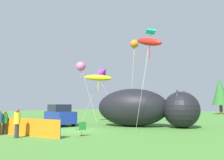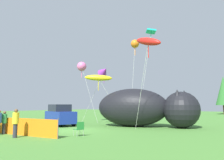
# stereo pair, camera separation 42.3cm
# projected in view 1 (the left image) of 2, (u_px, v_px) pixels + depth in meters

# --- Properties ---
(ground_plane) EXTENTS (120.00, 120.00, 0.00)m
(ground_plane) POSITION_uv_depth(u_px,v_px,m) (74.00, 130.00, 17.28)
(ground_plane) COLOR #477F33
(parked_car) EXTENTS (4.26, 2.73, 2.04)m
(parked_car) POSITION_uv_depth(u_px,v_px,m) (60.00, 115.00, 21.19)
(parked_car) COLOR navy
(parked_car) RESTS_ON ground
(folding_chair) EXTENTS (0.65, 0.65, 0.91)m
(folding_chair) POSITION_uv_depth(u_px,v_px,m) (81.00, 128.00, 13.99)
(folding_chair) COLOR #267F33
(folding_chair) RESTS_ON ground
(inflatable_cat) EXTENTS (9.45, 5.84, 3.52)m
(inflatable_cat) POSITION_uv_depth(u_px,v_px,m) (144.00, 109.00, 20.15)
(inflatable_cat) COLOR black
(inflatable_cat) RESTS_ON ground
(safety_fence) EXTENTS (6.49, 1.22, 1.22)m
(safety_fence) POSITION_uv_depth(u_px,v_px,m) (22.00, 127.00, 14.36)
(safety_fence) COLOR orange
(safety_fence) RESTS_ON ground
(spectator_in_green_shirt) EXTENTS (0.34, 0.34, 1.57)m
(spectator_in_green_shirt) POSITION_uv_depth(u_px,v_px,m) (5.00, 122.00, 14.85)
(spectator_in_green_shirt) COLOR #2D2D38
(spectator_in_green_shirt) RESTS_ON ground
(spectator_in_white_shirt) EXTENTS (0.38, 0.38, 1.75)m
(spectator_in_white_shirt) POSITION_uv_depth(u_px,v_px,m) (17.00, 122.00, 13.31)
(spectator_in_white_shirt) COLOR #2D2D38
(spectator_in_white_shirt) RESTS_ON ground
(kite_teal_diamond) EXTENTS (2.24, 1.28, 9.43)m
(kite_teal_diamond) POSITION_uv_depth(u_px,v_px,m) (150.00, 34.00, 21.68)
(kite_teal_diamond) COLOR silver
(kite_teal_diamond) RESTS_ON ground
(kite_orange_flower) EXTENTS (0.92, 0.96, 9.15)m
(kite_orange_flower) POSITION_uv_depth(u_px,v_px,m) (134.00, 44.00, 24.06)
(kite_orange_flower) COLOR silver
(kite_orange_flower) RESTS_ON ground
(kite_pink_octopus) EXTENTS (2.44, 1.31, 6.95)m
(kite_pink_octopus) POSITION_uv_depth(u_px,v_px,m) (81.00, 66.00, 25.04)
(kite_pink_octopus) COLOR silver
(kite_pink_octopus) RESTS_ON ground
(kite_red_lizard) EXTENTS (3.22, 1.49, 7.58)m
(kite_red_lizard) POSITION_uv_depth(u_px,v_px,m) (149.00, 42.00, 17.10)
(kite_red_lizard) COLOR silver
(kite_red_lizard) RESTS_ON ground
(kite_purple_delta) EXTENTS (3.20, 1.65, 6.26)m
(kite_purple_delta) POSITION_uv_depth(u_px,v_px,m) (104.00, 71.00, 23.20)
(kite_purple_delta) COLOR silver
(kite_purple_delta) RESTS_ON ground
(kite_yellow_hero) EXTENTS (3.05, 3.36, 5.12)m
(kite_yellow_hero) POSITION_uv_depth(u_px,v_px,m) (98.00, 78.00, 22.11)
(kite_yellow_hero) COLOR silver
(kite_yellow_hero) RESTS_ON ground
(horizon_tree_mid) EXTENTS (3.42, 3.42, 8.17)m
(horizon_tree_mid) POSITION_uv_depth(u_px,v_px,m) (220.00, 91.00, 47.40)
(horizon_tree_mid) COLOR brown
(horizon_tree_mid) RESTS_ON ground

